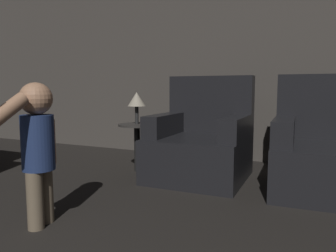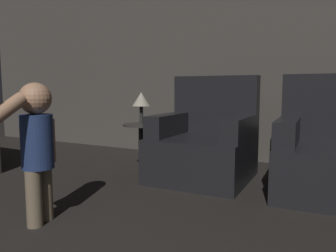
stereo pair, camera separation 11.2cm
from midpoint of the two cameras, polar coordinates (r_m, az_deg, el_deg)
wall_back at (r=3.96m, az=13.24°, el=13.08°), size 8.40×0.05×2.60m
armchair_left at (r=3.10m, az=7.49°, el=-3.12°), size 0.86×0.89×0.96m
armchair_right at (r=2.92m, az=27.84°, el=-4.43°), size 0.89×0.92×0.96m
person_toddler at (r=2.12m, az=-20.62°, el=-2.58°), size 0.19×0.59×0.87m
side_table at (r=3.32m, az=-3.68°, el=-1.35°), size 0.37×0.37×0.48m
lamp at (r=3.29m, az=-3.72°, el=4.57°), size 0.18×0.18×0.32m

